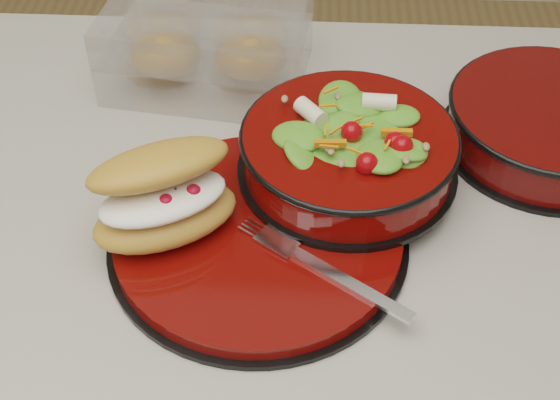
{
  "coord_description": "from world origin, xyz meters",
  "views": [
    {
      "loc": [
        0.02,
        -0.53,
        1.46
      ],
      "look_at": [
        -0.01,
        -0.01,
        0.94
      ],
      "focal_mm": 50.0,
      "sensor_mm": 36.0,
      "label": 1
    }
  ],
  "objects_px": {
    "pastry_box": "(207,45)",
    "fork": "(327,270)",
    "croissant": "(164,195)",
    "dinner_plate": "(259,237)",
    "salad_bowl": "(349,145)",
    "extra_bowl": "(551,122)"
  },
  "relations": [
    {
      "from": "pastry_box",
      "to": "fork",
      "type": "bearing_deg",
      "value": -58.02
    },
    {
      "from": "salad_bowl",
      "to": "fork",
      "type": "distance_m",
      "value": 0.14
    },
    {
      "from": "croissant",
      "to": "fork",
      "type": "xyz_separation_m",
      "value": [
        0.15,
        -0.05,
        -0.04
      ]
    },
    {
      "from": "dinner_plate",
      "to": "extra_bowl",
      "type": "relative_size",
      "value": 1.25
    },
    {
      "from": "fork",
      "to": "croissant",
      "type": "bearing_deg",
      "value": 106.34
    },
    {
      "from": "salad_bowl",
      "to": "croissant",
      "type": "relative_size",
      "value": 1.42
    },
    {
      "from": "dinner_plate",
      "to": "pastry_box",
      "type": "height_order",
      "value": "pastry_box"
    },
    {
      "from": "pastry_box",
      "to": "extra_bowl",
      "type": "height_order",
      "value": "pastry_box"
    },
    {
      "from": "dinner_plate",
      "to": "extra_bowl",
      "type": "height_order",
      "value": "extra_bowl"
    },
    {
      "from": "dinner_plate",
      "to": "pastry_box",
      "type": "distance_m",
      "value": 0.28
    },
    {
      "from": "pastry_box",
      "to": "salad_bowl",
      "type": "bearing_deg",
      "value": -40.73
    },
    {
      "from": "croissant",
      "to": "extra_bowl",
      "type": "relative_size",
      "value": 0.68
    },
    {
      "from": "croissant",
      "to": "fork",
      "type": "relative_size",
      "value": 1.08
    },
    {
      "from": "dinner_plate",
      "to": "fork",
      "type": "distance_m",
      "value": 0.08
    },
    {
      "from": "pastry_box",
      "to": "croissant",
      "type": "bearing_deg",
      "value": -83.72
    },
    {
      "from": "salad_bowl",
      "to": "extra_bowl",
      "type": "distance_m",
      "value": 0.23
    },
    {
      "from": "salad_bowl",
      "to": "extra_bowl",
      "type": "height_order",
      "value": "salad_bowl"
    },
    {
      "from": "salad_bowl",
      "to": "croissant",
      "type": "xyz_separation_m",
      "value": [
        -0.17,
        -0.09,
        0.01
      ]
    },
    {
      "from": "fork",
      "to": "extra_bowl",
      "type": "height_order",
      "value": "extra_bowl"
    },
    {
      "from": "dinner_plate",
      "to": "salad_bowl",
      "type": "relative_size",
      "value": 1.29
    },
    {
      "from": "croissant",
      "to": "dinner_plate",
      "type": "bearing_deg",
      "value": -27.76
    },
    {
      "from": "fork",
      "to": "dinner_plate",
      "type": "bearing_deg",
      "value": 87.54
    }
  ]
}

